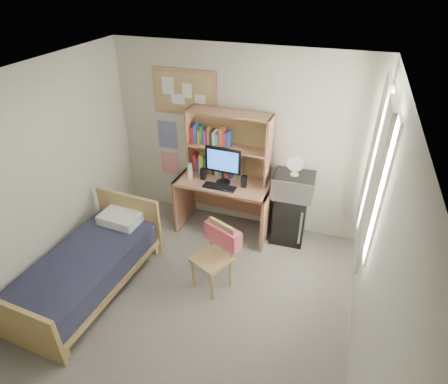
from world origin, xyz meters
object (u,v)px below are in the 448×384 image
(monitor, at_px, (223,166))
(desk_fan, at_px, (295,166))
(bed, at_px, (87,273))
(desk, at_px, (225,206))
(microwave, at_px, (293,185))
(mini_fridge, at_px, (290,217))
(bulletin_board, at_px, (185,92))
(speaker_right, at_px, (244,181))
(desk_chair, at_px, (212,259))
(speaker_left, at_px, (203,174))

(monitor, relative_size, desk_fan, 1.96)
(bed, xyz_separation_m, monitor, (1.19, 1.61, 0.85))
(desk, height_order, monitor, monitor)
(desk, distance_m, monitor, 0.69)
(bed, relative_size, monitor, 3.42)
(microwave, bearing_deg, mini_fridge, 90.00)
(desk_fan, bearing_deg, bulletin_board, 169.33)
(mini_fridge, xyz_separation_m, speaker_right, (-0.64, -0.17, 0.55))
(bed, bearing_deg, desk, 58.36)
(monitor, distance_m, microwave, 0.97)
(bed, bearing_deg, mini_fridge, 43.51)
(bulletin_board, bearing_deg, speaker_right, -22.51)
(monitor, xyz_separation_m, desk_fan, (0.94, 0.14, 0.09))
(bed, relative_size, desk_fan, 6.71)
(monitor, bearing_deg, bed, -124.35)
(desk_fan, bearing_deg, desk_chair, -122.00)
(bulletin_board, xyz_separation_m, desk_fan, (1.63, -0.26, -0.72))
(bulletin_board, relative_size, speaker_right, 5.62)
(mini_fridge, xyz_separation_m, desk_fan, (0.00, -0.02, 0.82))
(microwave, bearing_deg, desk_fan, 0.00)
(microwave, bearing_deg, desk_chair, -122.00)
(monitor, xyz_separation_m, speaker_right, (0.30, -0.01, -0.18))
(desk_chair, xyz_separation_m, desk_fan, (0.72, 1.22, 0.76))
(desk, relative_size, mini_fridge, 1.79)
(monitor, bearing_deg, desk_fan, 10.31)
(bulletin_board, distance_m, desk, 1.69)
(speaker_right, bearing_deg, monitor, -180.00)
(bed, bearing_deg, bulletin_board, 79.93)
(speaker_right, bearing_deg, microwave, 14.98)
(bulletin_board, distance_m, desk_fan, 1.81)
(bulletin_board, height_order, speaker_right, bulletin_board)
(bulletin_board, bearing_deg, microwave, -9.18)
(speaker_right, relative_size, desk_fan, 0.61)
(desk, bearing_deg, desk_fan, 6.72)
(bulletin_board, distance_m, microwave, 1.94)
(bulletin_board, height_order, microwave, bulletin_board)
(mini_fridge, distance_m, desk_fan, 0.82)
(speaker_left, bearing_deg, microwave, 7.85)
(monitor, height_order, desk_fan, monitor)
(desk_chair, relative_size, mini_fridge, 1.17)
(monitor, bearing_deg, speaker_left, -180.00)
(speaker_right, height_order, desk_fan, desk_fan)
(bulletin_board, relative_size, monitor, 1.76)
(mini_fridge, bearing_deg, desk, -175.70)
(speaker_right, bearing_deg, desk, 168.69)
(monitor, height_order, speaker_left, monitor)
(microwave, bearing_deg, monitor, -173.32)
(bulletin_board, xyz_separation_m, speaker_left, (0.39, -0.39, -1.00))
(desk, height_order, speaker_right, speaker_right)
(desk_chair, bearing_deg, desk, 124.88)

